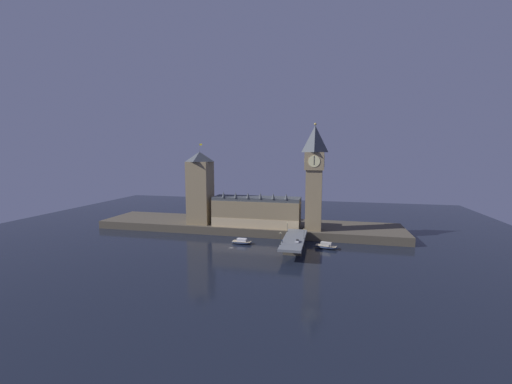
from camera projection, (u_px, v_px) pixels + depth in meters
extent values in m
plane|color=black|center=(231.00, 244.00, 195.08)|extent=(400.00, 400.00, 0.00)
cube|color=#4C4438|center=(247.00, 226.00, 232.50)|extent=(220.00, 42.00, 5.56)
cube|color=#8E7A56|center=(257.00, 213.00, 219.69)|extent=(60.66, 17.84, 18.07)
cube|color=#D5B989|center=(254.00, 224.00, 211.62)|extent=(60.66, 0.20, 6.51)
cube|color=#42474C|center=(257.00, 199.00, 218.49)|extent=(60.66, 16.41, 2.40)
cone|color=#42474C|center=(224.00, 195.00, 215.58)|extent=(2.40, 2.40, 3.98)
cone|color=#42474C|center=(236.00, 195.00, 213.66)|extent=(2.40, 2.40, 3.98)
cone|color=#42474C|center=(248.00, 195.00, 211.74)|extent=(2.40, 2.40, 3.98)
cone|color=#42474C|center=(260.00, 196.00, 209.82)|extent=(2.40, 2.40, 3.98)
cone|color=#42474C|center=(273.00, 196.00, 207.89)|extent=(2.40, 2.40, 3.98)
cone|color=#42474C|center=(286.00, 196.00, 205.97)|extent=(2.40, 2.40, 3.98)
cube|color=#8E7A56|center=(314.00, 200.00, 207.06)|extent=(10.39, 10.39, 39.87)
cube|color=#8E7A56|center=(315.00, 161.00, 204.04)|extent=(12.26, 12.26, 11.46)
cylinder|color=beige|center=(314.00, 161.00, 197.99)|extent=(7.43, 0.25, 7.43)
cylinder|color=beige|center=(315.00, 161.00, 210.09)|extent=(7.43, 0.25, 7.43)
cylinder|color=beige|center=(324.00, 161.00, 202.65)|extent=(0.25, 7.43, 7.43)
cylinder|color=beige|center=(305.00, 161.00, 205.43)|extent=(0.25, 7.43, 7.43)
cube|color=black|center=(314.00, 160.00, 197.74)|extent=(0.36, 0.10, 5.58)
pyramid|color=#42474C|center=(315.00, 139.00, 202.36)|extent=(12.26, 12.26, 17.16)
sphere|color=gold|center=(315.00, 124.00, 201.25)|extent=(1.60, 1.60, 1.60)
cube|color=#8E7A56|center=(200.00, 193.00, 227.38)|extent=(15.73, 15.73, 44.80)
pyramid|color=#42474C|center=(200.00, 157.00, 224.33)|extent=(16.04, 16.04, 7.04)
cylinder|color=#99999E|center=(199.00, 148.00, 223.56)|extent=(0.24, 0.24, 6.00)
cube|color=gold|center=(201.00, 145.00, 223.07)|extent=(2.00, 0.08, 1.20)
cube|color=slate|center=(294.00, 240.00, 180.68)|extent=(12.07, 46.00, 1.40)
cube|color=#4C4438|center=(292.00, 250.00, 173.69)|extent=(10.26, 3.20, 5.95)
cube|color=#4C4438|center=(295.00, 242.00, 188.53)|extent=(10.26, 3.20, 5.95)
cube|color=silver|center=(297.00, 241.00, 172.78)|extent=(1.75, 4.33, 0.76)
cube|color=black|center=(297.00, 240.00, 172.71)|extent=(1.43, 1.95, 0.45)
cylinder|color=black|center=(299.00, 242.00, 171.32)|extent=(0.22, 0.64, 0.64)
cylinder|color=black|center=(296.00, 242.00, 171.69)|extent=(0.22, 0.64, 0.64)
cylinder|color=black|center=(299.00, 241.00, 173.92)|extent=(0.22, 0.64, 0.64)
cylinder|color=black|center=(296.00, 241.00, 174.29)|extent=(0.22, 0.64, 0.64)
cylinder|color=black|center=(282.00, 242.00, 171.93)|extent=(0.28, 0.28, 0.76)
cylinder|color=navy|center=(282.00, 241.00, 171.85)|extent=(0.38, 0.38, 0.63)
sphere|color=tan|center=(282.00, 240.00, 171.80)|extent=(0.21, 0.21, 0.21)
cylinder|color=#2D3333|center=(280.00, 244.00, 167.59)|extent=(0.56, 0.56, 0.50)
cylinder|color=#2D3333|center=(280.00, 239.00, 167.23)|extent=(0.18, 0.18, 5.64)
sphere|color=#F9E5A3|center=(280.00, 233.00, 166.83)|extent=(0.60, 0.60, 0.60)
sphere|color=#F9E5A3|center=(280.00, 233.00, 166.97)|extent=(0.44, 0.44, 0.44)
sphere|color=#F9E5A3|center=(281.00, 233.00, 166.77)|extent=(0.44, 0.44, 0.44)
cylinder|color=#2D3333|center=(304.00, 239.00, 179.30)|extent=(0.56, 0.56, 0.50)
cylinder|color=#2D3333|center=(304.00, 234.00, 179.00)|extent=(0.18, 0.18, 4.74)
sphere|color=#F9E5A3|center=(304.00, 229.00, 178.65)|extent=(0.60, 0.60, 0.60)
sphere|color=#F9E5A3|center=(303.00, 230.00, 178.79)|extent=(0.44, 0.44, 0.44)
sphere|color=#F9E5A3|center=(305.00, 230.00, 178.59)|extent=(0.44, 0.44, 0.44)
cylinder|color=#2D3333|center=(287.00, 231.00, 196.09)|extent=(0.56, 0.56, 0.50)
cylinder|color=#2D3333|center=(287.00, 227.00, 195.77)|extent=(0.18, 0.18, 4.88)
sphere|color=#F9E5A3|center=(287.00, 222.00, 195.42)|extent=(0.60, 0.60, 0.60)
sphere|color=#F9E5A3|center=(287.00, 223.00, 195.56)|extent=(0.44, 0.44, 0.44)
sphere|color=#F9E5A3|center=(288.00, 223.00, 195.36)|extent=(0.44, 0.44, 0.44)
ellipsoid|color=#1E2842|center=(242.00, 243.00, 195.32)|extent=(13.37, 5.41, 1.68)
cube|color=tan|center=(242.00, 241.00, 195.23)|extent=(11.75, 4.36, 0.24)
cube|color=silver|center=(242.00, 240.00, 195.11)|extent=(6.05, 3.27, 1.68)
ellipsoid|color=#1E2842|center=(326.00, 247.00, 185.08)|extent=(14.39, 7.17, 1.97)
cube|color=tan|center=(326.00, 246.00, 184.97)|extent=(12.59, 5.96, 0.24)
cube|color=#B7B2A8|center=(326.00, 244.00, 184.84)|extent=(6.63, 3.97, 1.97)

